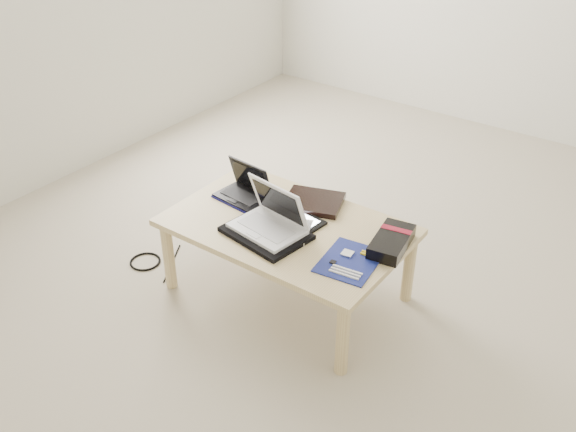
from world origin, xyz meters
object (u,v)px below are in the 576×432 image
Objects in this scene: coffee_table at (287,233)px; white_laptop at (271,219)px; netbook at (245,190)px; gpu_box at (392,242)px.

white_laptop reaches higher than coffee_table.
white_laptop is at bearing -30.31° from netbook.
white_laptop is (-0.02, -0.09, 0.11)m from coffee_table.
netbook is (-0.32, 0.08, 0.09)m from coffee_table.
coffee_table is 0.15m from white_laptop.
netbook is at bearing -177.26° from gpu_box.
gpu_box is at bearing 2.74° from netbook.
gpu_box is at bearing 13.86° from coffee_table.
coffee_table is 0.34m from netbook.
netbook is 0.91× the size of gpu_box.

